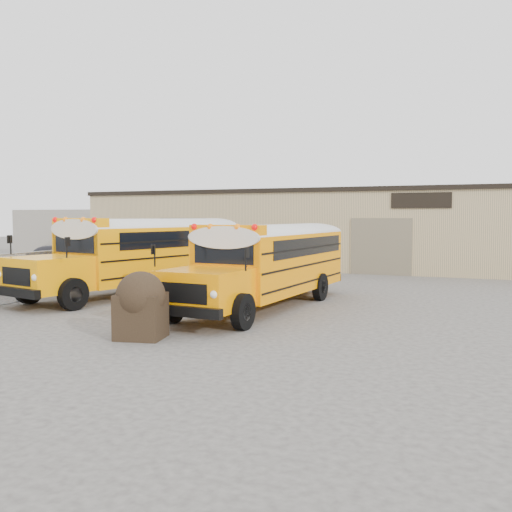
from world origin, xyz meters
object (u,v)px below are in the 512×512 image
at_px(car_dark, 67,260).
at_px(tarp_bundle, 141,304).
at_px(school_bus_right, 326,249).
at_px(school_bus_left, 238,243).
at_px(car_white, 10,274).

bearing_deg(car_dark, tarp_bundle, -125.13).
height_order(school_bus_right, tarp_bundle, school_bus_right).
xyz_separation_m(school_bus_left, car_dark, (-9.41, -1.52, -1.01)).
bearing_deg(school_bus_left, car_dark, -170.85).
bearing_deg(car_dark, car_white, -153.04).
xyz_separation_m(tarp_bundle, car_white, (-10.93, 6.19, -0.25)).
relative_size(school_bus_left, car_white, 2.48).
relative_size(tarp_bundle, car_dark, 0.37).
xyz_separation_m(school_bus_left, tarp_bundle, (3.55, -13.48, -0.90)).
height_order(school_bus_right, car_white, school_bus_right).
distance_m(school_bus_right, car_dark, 14.33).
bearing_deg(car_dark, school_bus_right, -81.99).
bearing_deg(school_bus_right, school_bus_left, 163.97).
bearing_deg(school_bus_right, car_dark, -179.56).
bearing_deg(tarp_bundle, car_white, 150.46).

